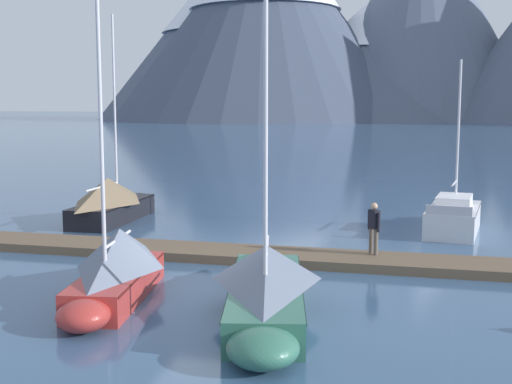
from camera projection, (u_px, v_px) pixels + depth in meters
The scene contains 11 objects.
ground_plane at pixel (204, 291), 18.66m from camera, with size 700.00×700.00×0.00m, color #38567A.
mountain_west_summit at pixel (233, 29), 212.19m from camera, with size 85.27×85.27×53.58m.
mountain_central_massif at pixel (265, 12), 201.83m from camera, with size 93.15×93.15×61.11m.
mountain_shoulder_ridge at pixel (370, 58), 204.26m from camera, with size 78.85×78.85×35.85m.
mountain_east_summit at pixel (422, 9), 200.51m from camera, with size 69.62×69.62×63.52m.
dock at pixel (242, 255), 22.48m from camera, with size 20.05×2.16×0.30m.
sailboat_nearest_berth at pixel (113, 200), 29.62m from camera, with size 2.19×6.55×8.97m.
sailboat_second_berth at pixel (116, 267), 17.78m from camera, with size 2.33×5.86×8.31m.
sailboat_mid_dock_port at pixel (266, 285), 16.40m from camera, with size 3.16×7.44×7.41m.
sailboat_mid_dock_starboard at pixel (454, 215), 27.50m from camera, with size 2.43×5.88×6.91m.
person_on_dock at pixel (374, 225), 21.73m from camera, with size 0.41×0.47×1.69m.
Camera 1 is at (5.80, -17.24, 5.18)m, focal length 47.26 mm.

